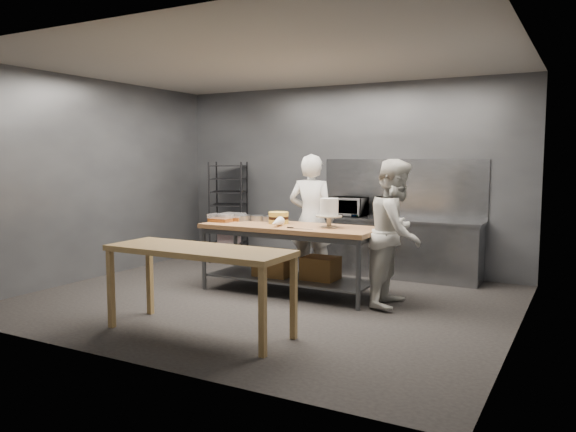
{
  "coord_description": "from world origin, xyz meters",
  "views": [
    {
      "loc": [
        3.63,
        -6.07,
        1.82
      ],
      "look_at": [
        0.08,
        0.43,
        1.05
      ],
      "focal_mm": 35.0,
      "sensor_mm": 36.0,
      "label": 1
    }
  ],
  "objects_px": {
    "near_counter": "(199,256)",
    "frosted_cake_stand": "(329,210)",
    "speed_rack": "(229,212)",
    "layer_cake": "(279,218)",
    "chef_right": "(396,233)",
    "work_table": "(291,251)",
    "microwave": "(349,206)",
    "chef_behind": "(311,219)"
  },
  "relations": [
    {
      "from": "frosted_cake_stand",
      "to": "microwave",
      "type": "bearing_deg",
      "value": 103.93
    },
    {
      "from": "speed_rack",
      "to": "chef_right",
      "type": "relative_size",
      "value": 0.97
    },
    {
      "from": "near_counter",
      "to": "layer_cake",
      "type": "xyz_separation_m",
      "value": [
        -0.24,
        2.09,
        0.19
      ]
    },
    {
      "from": "microwave",
      "to": "layer_cake",
      "type": "distance_m",
      "value": 1.64
    },
    {
      "from": "speed_rack",
      "to": "work_table",
      "type": "bearing_deg",
      "value": -37.12
    },
    {
      "from": "speed_rack",
      "to": "microwave",
      "type": "relative_size",
      "value": 3.23
    },
    {
      "from": "frosted_cake_stand",
      "to": "near_counter",
      "type": "bearing_deg",
      "value": -105.36
    },
    {
      "from": "chef_behind",
      "to": "chef_right",
      "type": "height_order",
      "value": "chef_behind"
    },
    {
      "from": "chef_right",
      "to": "microwave",
      "type": "xyz_separation_m",
      "value": [
        -1.3,
        1.63,
        0.15
      ]
    },
    {
      "from": "speed_rack",
      "to": "frosted_cake_stand",
      "type": "relative_size",
      "value": 4.59
    },
    {
      "from": "microwave",
      "to": "layer_cake",
      "type": "height_order",
      "value": "microwave"
    },
    {
      "from": "chef_behind",
      "to": "chef_right",
      "type": "xyz_separation_m",
      "value": [
        1.49,
        -0.67,
        -0.03
      ]
    },
    {
      "from": "microwave",
      "to": "chef_behind",
      "type": "bearing_deg",
      "value": -101.1
    },
    {
      "from": "chef_behind",
      "to": "microwave",
      "type": "height_order",
      "value": "chef_behind"
    },
    {
      "from": "near_counter",
      "to": "layer_cake",
      "type": "relative_size",
      "value": 7.31
    },
    {
      "from": "chef_right",
      "to": "layer_cake",
      "type": "xyz_separation_m",
      "value": [
        -1.68,
        0.03,
        0.1
      ]
    },
    {
      "from": "near_counter",
      "to": "frosted_cake_stand",
      "type": "xyz_separation_m",
      "value": [
        0.55,
        2.02,
        0.34
      ]
    },
    {
      "from": "near_counter",
      "to": "layer_cake",
      "type": "bearing_deg",
      "value": 96.55
    },
    {
      "from": "near_counter",
      "to": "frosted_cake_stand",
      "type": "relative_size",
      "value": 5.25
    },
    {
      "from": "chef_right",
      "to": "layer_cake",
      "type": "bearing_deg",
      "value": 87.28
    },
    {
      "from": "speed_rack",
      "to": "microwave",
      "type": "distance_m",
      "value": 2.26
    },
    {
      "from": "speed_rack",
      "to": "layer_cake",
      "type": "relative_size",
      "value": 6.4
    },
    {
      "from": "work_table",
      "to": "speed_rack",
      "type": "distance_m",
      "value": 2.68
    },
    {
      "from": "frosted_cake_stand",
      "to": "work_table",
      "type": "bearing_deg",
      "value": -178.51
    },
    {
      "from": "microwave",
      "to": "layer_cake",
      "type": "relative_size",
      "value": 1.98
    },
    {
      "from": "layer_cake",
      "to": "speed_rack",
      "type": "bearing_deg",
      "value": 141.03
    },
    {
      "from": "work_table",
      "to": "chef_behind",
      "type": "xyz_separation_m",
      "value": [
        -0.06,
        0.72,
        0.36
      ]
    },
    {
      "from": "work_table",
      "to": "layer_cake",
      "type": "relative_size",
      "value": 8.77
    },
    {
      "from": "chef_behind",
      "to": "microwave",
      "type": "xyz_separation_m",
      "value": [
        0.19,
        0.96,
        0.11
      ]
    },
    {
      "from": "work_table",
      "to": "speed_rack",
      "type": "xyz_separation_m",
      "value": [
        -2.12,
        1.61,
        0.28
      ]
    },
    {
      "from": "speed_rack",
      "to": "chef_behind",
      "type": "xyz_separation_m",
      "value": [
        2.07,
        -0.88,
        0.08
      ]
    },
    {
      "from": "speed_rack",
      "to": "chef_behind",
      "type": "height_order",
      "value": "chef_behind"
    },
    {
      "from": "work_table",
      "to": "chef_behind",
      "type": "relative_size",
      "value": 1.28
    },
    {
      "from": "near_counter",
      "to": "frosted_cake_stand",
      "type": "bearing_deg",
      "value": 74.64
    },
    {
      "from": "layer_cake",
      "to": "microwave",
      "type": "bearing_deg",
      "value": 76.62
    },
    {
      "from": "chef_behind",
      "to": "layer_cake",
      "type": "relative_size",
      "value": 6.85
    },
    {
      "from": "near_counter",
      "to": "chef_behind",
      "type": "height_order",
      "value": "chef_behind"
    },
    {
      "from": "chef_behind",
      "to": "microwave",
      "type": "bearing_deg",
      "value": -108.15
    },
    {
      "from": "near_counter",
      "to": "layer_cake",
      "type": "distance_m",
      "value": 2.12
    },
    {
      "from": "near_counter",
      "to": "frosted_cake_stand",
      "type": "height_order",
      "value": "frosted_cake_stand"
    },
    {
      "from": "speed_rack",
      "to": "chef_behind",
      "type": "relative_size",
      "value": 0.93
    },
    {
      "from": "microwave",
      "to": "speed_rack",
      "type": "bearing_deg",
      "value": -177.97
    }
  ]
}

